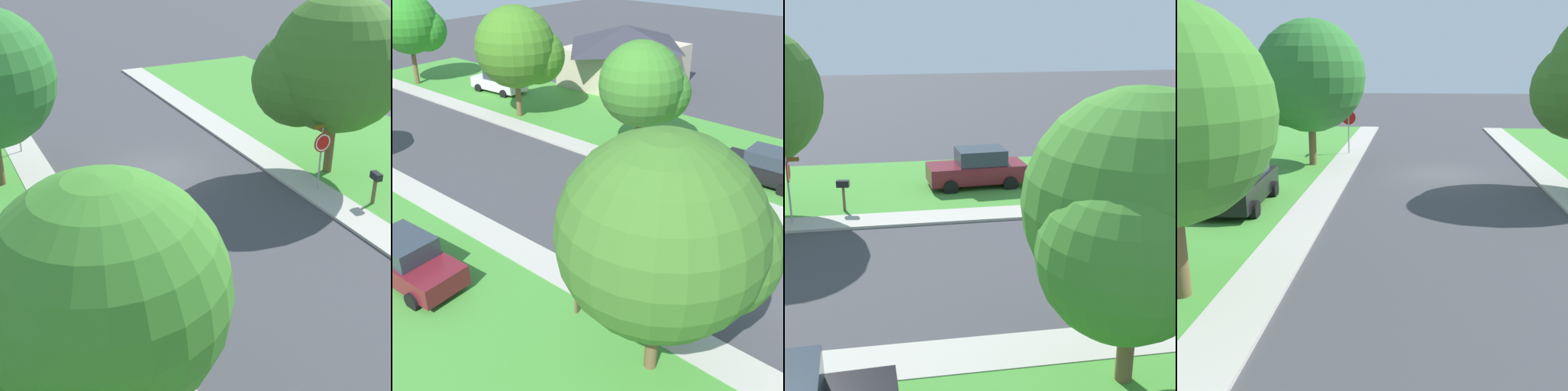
% 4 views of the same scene
% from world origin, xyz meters
% --- Properties ---
extents(ground_plane, '(120.00, 120.00, 0.00)m').
position_xyz_m(ground_plane, '(0.00, 0.00, 0.00)').
color(ground_plane, '#424247').
extents(sidewalk_east, '(1.40, 56.00, 0.10)m').
position_xyz_m(sidewalk_east, '(4.70, 12.00, 0.05)').
color(sidewalk_east, '#B7B2A8').
rests_on(sidewalk_east, ground).
extents(stop_sign_near_corner, '(0.92, 0.92, 2.77)m').
position_xyz_m(stop_sign_near_corner, '(4.79, -4.44, 1.89)').
color(stop_sign_near_corner, '#9E9EA3').
rests_on(stop_sign_near_corner, ground).
extents(car_black_kerbside_mid, '(2.18, 4.38, 1.76)m').
position_xyz_m(car_black_kerbside_mid, '(7.30, 5.84, 0.87)').
color(car_black_kerbside_mid, black).
rests_on(car_black_kerbside_mid, ground).
extents(tree_sidewalk_mid, '(5.62, 5.23, 6.92)m').
position_xyz_m(tree_sidewalk_mid, '(6.46, -1.55, 4.13)').
color(tree_sidewalk_mid, brown).
rests_on(tree_sidewalk_mid, ground).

